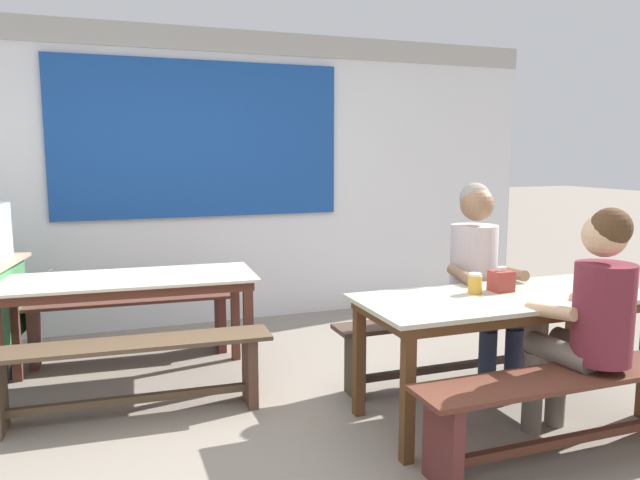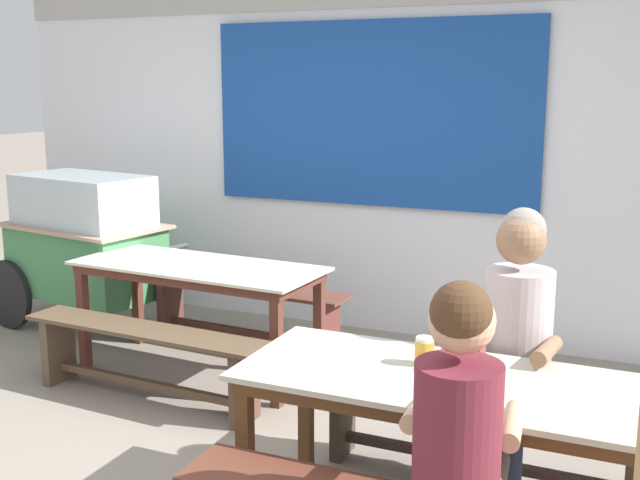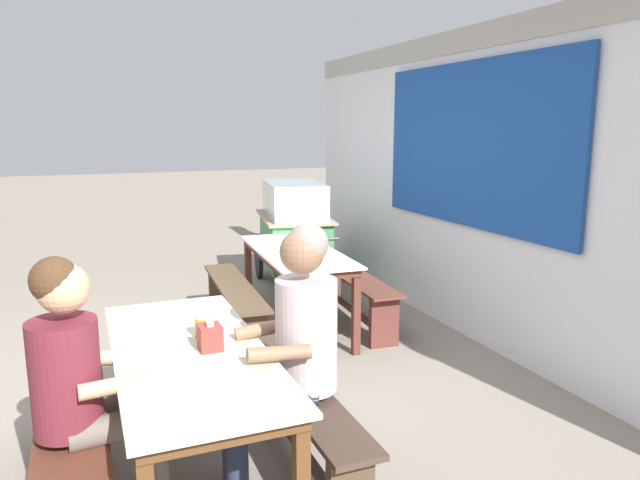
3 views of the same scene
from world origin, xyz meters
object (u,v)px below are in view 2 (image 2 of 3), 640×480
(person_near_front, at_px, (460,431))
(tissue_box, at_px, (467,357))
(bench_far_back, at_px, (245,307))
(person_right_near_table, at_px, (513,338))
(condiment_jar, at_px, (424,351))
(dining_table_near, at_px, (450,395))
(bench_near_back, at_px, (478,422))
(bench_far_front, at_px, (145,353))
(food_cart, at_px, (83,241))
(dining_table_far, at_px, (198,276))

(person_near_front, distance_m, tissue_box, 0.59)
(bench_far_back, xyz_separation_m, person_right_near_table, (2.14, -1.35, 0.47))
(person_right_near_table, distance_m, tissue_box, 0.40)
(person_near_front, height_order, condiment_jar, person_near_front)
(dining_table_near, relative_size, condiment_jar, 14.31)
(dining_table_near, relative_size, bench_near_back, 1.06)
(bench_near_back, xyz_separation_m, condiment_jar, (-0.14, -0.46, 0.48))
(dining_table_near, relative_size, person_right_near_table, 1.28)
(bench_far_front, relative_size, person_right_near_table, 1.23)
(food_cart, bearing_deg, condiment_jar, -27.21)
(tissue_box, bearing_deg, dining_table_near, -113.53)
(dining_table_near, xyz_separation_m, condiment_jar, (-0.14, 0.10, 0.13))
(bench_far_back, xyz_separation_m, condiment_jar, (1.84, -1.74, 0.49))
(person_near_front, bearing_deg, tissue_box, 101.36)
(bench_far_back, bearing_deg, person_near_front, -47.29)
(bench_near_back, relative_size, person_near_front, 1.28)
(dining_table_near, relative_size, tissue_box, 11.82)
(bench_far_back, bearing_deg, food_cart, -175.78)
(bench_far_back, relative_size, bench_near_back, 0.98)
(bench_far_back, height_order, condiment_jar, condiment_jar)
(bench_far_front, distance_m, tissue_box, 2.23)
(dining_table_far, height_order, condiment_jar, condiment_jar)
(person_near_front, bearing_deg, person_right_near_table, 90.16)
(bench_far_front, distance_m, person_near_front, 2.55)
(condiment_jar, bearing_deg, food_cart, 152.79)
(person_near_front, relative_size, person_right_near_table, 0.95)
(person_near_front, xyz_separation_m, condiment_jar, (-0.30, 0.58, 0.05))
(dining_table_near, distance_m, bench_far_front, 2.20)
(bench_far_back, bearing_deg, dining_table_far, -93.10)
(bench_near_back, relative_size, condiment_jar, 13.54)
(dining_table_far, height_order, bench_far_back, dining_table_far)
(bench_near_back, bearing_deg, tissue_box, -84.81)
(bench_far_front, relative_size, tissue_box, 11.36)
(bench_far_back, distance_m, bench_far_front, 1.11)
(dining_table_far, xyz_separation_m, person_right_near_table, (2.17, -0.80, 0.11))
(bench_far_front, height_order, person_right_near_table, person_right_near_table)
(bench_near_back, xyz_separation_m, person_near_front, (0.16, -1.04, 0.42))
(bench_far_back, relative_size, condiment_jar, 13.26)
(bench_far_back, relative_size, person_near_front, 1.25)
(bench_far_back, xyz_separation_m, food_cart, (-1.35, -0.10, 0.40))
(bench_far_back, distance_m, food_cart, 1.41)
(bench_near_back, height_order, condiment_jar, condiment_jar)
(bench_far_front, distance_m, condiment_jar, 2.06)
(person_near_front, xyz_separation_m, person_right_near_table, (-0.00, 0.97, 0.03))
(bench_far_back, distance_m, condiment_jar, 2.58)
(person_right_near_table, height_order, condiment_jar, person_right_near_table)
(condiment_jar, bearing_deg, dining_table_near, -34.43)
(condiment_jar, bearing_deg, tissue_box, 0.30)
(bench_near_back, bearing_deg, person_near_front, -81.34)
(person_near_front, distance_m, person_right_near_table, 0.97)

